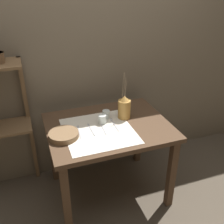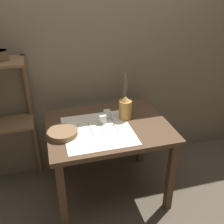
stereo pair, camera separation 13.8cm
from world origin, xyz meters
The scene contains 14 objects.
ground_plane centered at (0.00, 0.00, 0.00)m, with size 12.00×12.00×0.00m, color brown.
stone_wall_back centered at (0.00, 0.52, 1.20)m, with size 7.00×0.06×2.40m.
wooden_table centered at (0.00, 0.00, 0.64)m, with size 1.05×0.82×0.75m.
wooden_shelf_unit centered at (-0.88, 0.36, 0.88)m, with size 0.52×0.30×1.29m.
linen_cloth centered at (-0.11, -0.06, 0.75)m, with size 0.56×0.59×0.00m.
pitcher_with_flowers centered at (0.18, 0.07, 0.85)m, with size 0.11×0.11×0.43m.
wooden_bowl centered at (-0.40, -0.07, 0.77)m, with size 0.24×0.24×0.05m.
glass_tumbler_near centered at (-0.04, 0.04, 0.79)m, with size 0.07×0.07×0.08m.
glass_tumbler_far centered at (0.02, 0.12, 0.79)m, with size 0.07×0.07×0.07m.
knife_center centered at (-0.26, -0.03, 0.76)m, with size 0.03×0.20×0.00m.
fork_outer centered at (-0.16, -0.03, 0.76)m, with size 0.02×0.20×0.00m.
spoon_outer centered at (-0.06, 0.01, 0.76)m, with size 0.03×0.21×0.02m.
spoon_inner centered at (0.05, 0.02, 0.76)m, with size 0.02×0.21×0.02m.
metal_pot_small centered at (-0.80, 0.32, 1.34)m, with size 0.12×0.12×0.08m.
Camera 2 is at (-0.49, -1.89, 1.90)m, focal length 42.00 mm.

